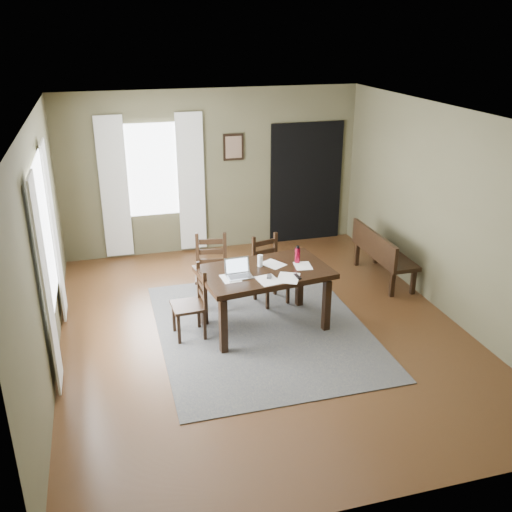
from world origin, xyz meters
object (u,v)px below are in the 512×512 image
object	(u,v)px
chair_end	(192,303)
bench	(381,251)
chair_back_right	(270,271)
laptop	(238,271)
chair_back_left	(212,272)
dining_table	(265,277)
water_bottle	(297,255)

from	to	relation	value
chair_end	bench	xyz separation A→B (m)	(3.03, 0.92, 0.02)
chair_back_right	laptop	distance (m)	1.09
laptop	bench	bearing A→B (deg)	20.62
bench	chair_back_left	bearing A→B (deg)	93.65
chair_back_left	bench	world-z (taller)	chair_back_left
dining_table	chair_end	bearing A→B (deg)	170.15
chair_back_left	laptop	distance (m)	0.97
chair_end	water_bottle	xyz separation A→B (m)	(1.39, 0.07, 0.47)
dining_table	chair_end	world-z (taller)	chair_end
laptop	water_bottle	distance (m)	0.85
chair_back_right	laptop	xyz separation A→B (m)	(-0.64, -0.79, 0.40)
chair_end	water_bottle	world-z (taller)	water_bottle
laptop	water_bottle	size ratio (longest dim) A/B	1.40
bench	laptop	world-z (taller)	laptop
chair_back_left	bench	xyz separation A→B (m)	(2.63, 0.17, -0.03)
water_bottle	dining_table	bearing A→B (deg)	-166.60
water_bottle	chair_end	bearing A→B (deg)	-176.94
dining_table	chair_back_left	xyz separation A→B (m)	(-0.52, 0.79, -0.22)
chair_back_right	laptop	bearing A→B (deg)	-143.70
chair_end	chair_back_left	xyz separation A→B (m)	(0.40, 0.75, 0.05)
dining_table	bench	size ratio (longest dim) A/B	1.24
dining_table	bench	bearing A→B (deg)	16.95
chair_end	chair_back_right	size ratio (longest dim) A/B	0.96
dining_table	chair_back_right	distance (m)	0.80
chair_end	laptop	distance (m)	0.71
chair_end	chair_back_left	size ratio (longest dim) A/B	0.90
bench	chair_back_right	bearing A→B (deg)	97.79
dining_table	chair_back_left	bearing A→B (deg)	115.77
chair_back_left	chair_back_right	xyz separation A→B (m)	(0.80, -0.08, -0.03)
dining_table	chair_end	size ratio (longest dim) A/B	1.88
chair_end	water_bottle	size ratio (longest dim) A/B	3.99
chair_end	chair_back_right	world-z (taller)	chair_back_right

